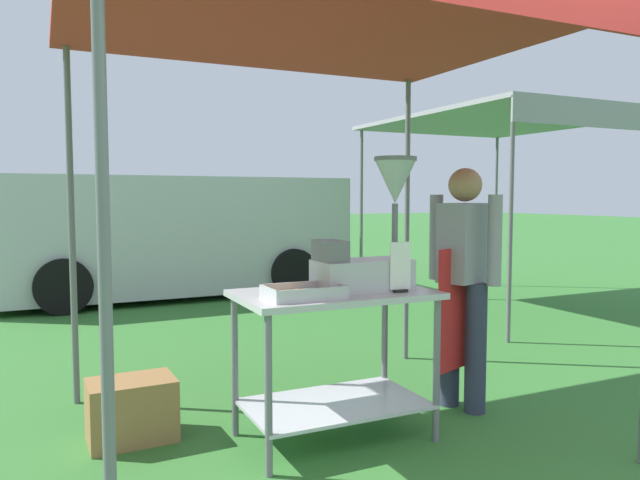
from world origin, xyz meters
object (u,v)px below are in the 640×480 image
Objects in this scene: vendor at (463,275)px; neighbour_tent at (506,125)px; van_silver at (170,234)px; stall_canopy at (328,31)px; menu_sign at (400,270)px; donut_tray at (304,294)px; donut_cart at (335,334)px; supply_crate at (132,410)px; donut_fryer at (371,241)px.

neighbour_tent is (2.79, 2.70, 1.42)m from vendor.
van_silver reaches higher than vendor.
stall_canopy is 0.91× the size of neighbour_tent.
menu_sign is 0.72m from vendor.
donut_tray is 5.84m from van_silver.
menu_sign is 0.18× the size of vendor.
stall_canopy is at bearing 90.00° from donut_cart.
van_silver reaches higher than donut_tray.
donut_tray is 1.43× the size of menu_sign.
donut_cart is 5.00m from neighbour_tent.
neighbour_tent is (4.87, 2.30, 2.14)m from supply_crate.
neighbour_tent is at bearing -38.63° from van_silver.
stall_canopy is 2.48m from supply_crate.
neighbour_tent reaches higher than supply_crate.
stall_canopy reaches higher than vendor.
van_silver is 4.86m from neighbour_tent.
neighbour_tent is at bearing 35.95° from donut_tray.
vendor is at bearing -81.59° from van_silver.
van_silver is at bearing 88.33° from donut_cart.
donut_fryer is (0.22, -0.03, 0.54)m from donut_cart.
donut_fryer is at bearing -8.08° from donut_cart.
donut_cart is (-0.00, -0.10, -1.75)m from stall_canopy.
stall_canopy is 1.78m from vendor.
vendor is 4.14m from neighbour_tent.
donut_fryer is 1.57× the size of supply_crate.
supply_crate is at bearing 169.21° from vendor.
supply_crate is (-1.08, 0.48, -0.44)m from donut_cart.
menu_sign reaches higher than supply_crate.
menu_sign reaches higher than donut_tray.
vendor is at bearing 8.54° from donut_fryer.
donut_fryer is at bearing 124.39° from menu_sign.
supply_crate is 5.39m from van_silver.
vendor is (0.99, 0.08, 0.28)m from donut_cart.
stall_canopy is 1.24m from donut_fryer.
stall_canopy is 1.44m from menu_sign.
stall_canopy is 1.76m from donut_cart.
donut_cart is at bearing 29.94° from donut_tray.
neighbour_tent is at bearing 36.32° from donut_cart.
stall_canopy is at bearing -19.36° from supply_crate.
donut_cart is 0.36× the size of neighbour_tent.
donut_fryer is 4.69m from neighbour_tent.
menu_sign is 4.74m from neighbour_tent.
vendor is 0.33× the size of van_silver.
van_silver is (-0.06, 5.71, -0.29)m from donut_fryer.
donut_cart is 1.03m from vendor.
donut_cart is 0.59m from donut_fryer.
van_silver is at bearing 88.30° from stall_canopy.
donut_cart is 0.40m from donut_tray.
menu_sign is 1.76m from supply_crate.
donut_tray is 0.83× the size of supply_crate.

